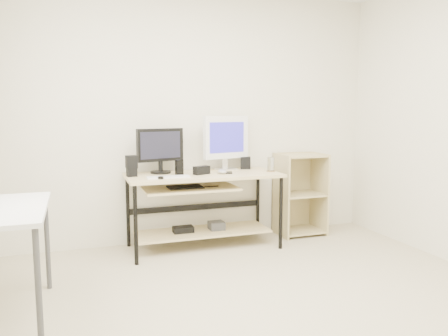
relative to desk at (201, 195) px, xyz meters
The scene contains 15 objects.
room 1.80m from the desk, 93.95° to the right, with size 4.01×4.01×2.62m.
desk is the anchor object (origin of this frame).
shelf_unit 1.19m from the desk, ahead, with size 0.50×0.40×0.90m.
black_monitor 0.61m from the desk, 156.78° to the left, with size 0.48×0.20×0.44m.
white_imac 0.66m from the desk, 29.76° to the left, with size 0.52×0.18×0.56m.
keyboard 0.45m from the desk, 156.30° to the right, with size 0.39×0.11×0.01m, color white.
mouse 0.31m from the desk, 19.50° to the right, with size 0.08×0.12×0.04m, color #B2B2B7.
center_speaker 0.26m from the desk, 96.24° to the right, with size 0.16×0.07×0.08m, color black.
speaker_left 0.74m from the desk, behind, with size 0.11×0.11×0.20m.
speaker_right 0.65m from the desk, 20.26° to the left, with size 0.11×0.11×0.13m, color black.
audio_controller 0.36m from the desk, behind, with size 0.07×0.05×0.14m, color black.
volume_puck 0.53m from the desk, 154.42° to the right, with size 0.05×0.05×0.02m, color black.
smartphone 0.35m from the desk, 10.91° to the right, with size 0.07×0.12×0.01m, color black.
coaster 0.76m from the desk, ahead, with size 0.09×0.09×0.01m, color #A07948.
drinking_glass 0.78m from the desk, ahead, with size 0.07×0.07×0.14m, color white.
Camera 1 is at (-1.20, -2.43, 1.36)m, focal length 35.00 mm.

